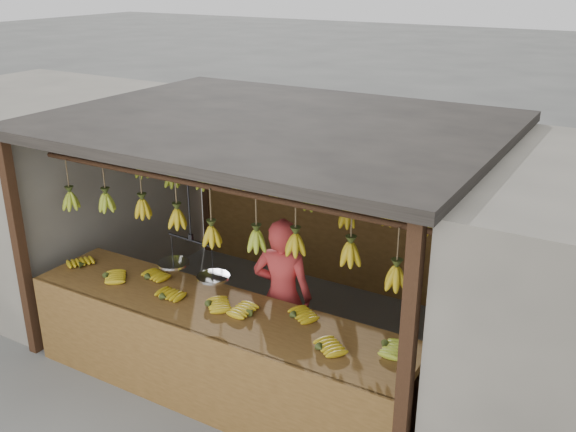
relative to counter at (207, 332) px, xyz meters
The scene contains 8 objects.
ground 1.43m from the counter, 92.83° to the left, with size 80.00×80.00×0.00m, color #5B5B57.
stall 2.00m from the counter, 92.23° to the left, with size 4.30×3.30×2.40m.
neighbor_left 3.89m from the counter, 161.39° to the left, with size 3.00×3.00×2.30m, color slate.
counter is the anchor object (origin of this frame).
hanging_bananas 1.53m from the counter, 92.98° to the left, with size 3.60×2.23×0.40m.
balance_scale 0.62m from the counter, 143.10° to the left, with size 0.78×0.33×0.86m.
vendor 0.85m from the counter, 67.61° to the left, with size 0.58×0.38×1.60m, color #BF3333.
bag_bundles 3.21m from the counter, 53.96° to the left, with size 0.08×0.26×1.28m.
Camera 1 is at (3.19, -5.12, 3.74)m, focal length 40.00 mm.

